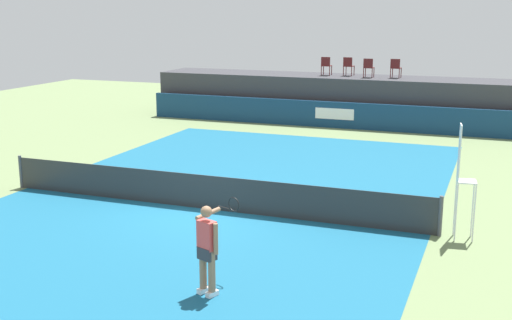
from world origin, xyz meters
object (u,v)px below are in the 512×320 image
(spectator_chair_center, at_px, (369,67))
(net_post_far, at_px, (440,216))
(tennis_player, at_px, (208,247))
(spectator_chair_right, at_px, (396,67))
(umpire_chair, at_px, (462,174))
(net_post_near, at_px, (21,172))
(spectator_chair_far_left, at_px, (326,65))
(spectator_chair_left, at_px, (348,65))

(spectator_chair_center, relative_size, net_post_far, 0.89)
(net_post_far, bearing_deg, tennis_player, -127.56)
(spectator_chair_center, bearing_deg, spectator_chair_right, 11.17)
(umpire_chair, height_order, net_post_far, umpire_chair)
(spectator_chair_center, bearing_deg, net_post_near, -116.88)
(umpire_chair, bearing_deg, spectator_chair_far_left, 115.65)
(spectator_chair_center, height_order, net_post_near, spectator_chair_center)
(spectator_chair_left, bearing_deg, net_post_far, -69.21)
(tennis_player, bearing_deg, net_post_near, 149.95)
(spectator_chair_left, height_order, spectator_chair_center, same)
(spectator_chair_right, xyz_separation_m, net_post_near, (-8.81, -15.22, -2.19))
(spectator_chair_left, bearing_deg, net_post_near, -112.91)
(net_post_far, relative_size, tennis_player, 0.56)
(spectator_chair_center, distance_m, net_post_far, 15.88)
(net_post_far, bearing_deg, spectator_chair_center, 107.79)
(spectator_chair_left, height_order, umpire_chair, spectator_chair_left)
(spectator_chair_left, bearing_deg, umpire_chair, -67.85)
(spectator_chair_far_left, height_order, spectator_chair_left, same)
(spectator_chair_far_left, relative_size, net_post_far, 0.89)
(umpire_chair, bearing_deg, spectator_chair_center, 109.25)
(spectator_chair_center, xyz_separation_m, net_post_far, (4.81, -14.98, -2.19))
(spectator_chair_far_left, height_order, spectator_chair_center, same)
(umpire_chair, bearing_deg, spectator_chair_left, 112.15)
(spectator_chair_center, bearing_deg, tennis_player, -87.16)
(spectator_chair_far_left, xyz_separation_m, net_post_near, (-5.48, -15.28, -2.19))
(spectator_chair_left, height_order, net_post_near, spectator_chair_left)
(spectator_chair_center, bearing_deg, net_post_far, -72.21)
(spectator_chair_left, distance_m, net_post_far, 16.68)
(spectator_chair_center, xyz_separation_m, umpire_chair, (5.23, -14.99, -1.11))
(spectator_chair_center, height_order, net_post_far, spectator_chair_center)
(spectator_chair_center, distance_m, tennis_player, 20.04)
(spectator_chair_far_left, xyz_separation_m, tennis_player, (3.10, -20.24, -1.73))
(spectator_chair_left, bearing_deg, tennis_player, -84.26)
(spectator_chair_far_left, distance_m, tennis_player, 20.55)
(spectator_chair_far_left, bearing_deg, net_post_near, -109.75)
(spectator_chair_far_left, xyz_separation_m, net_post_far, (6.92, -15.28, -2.19))
(spectator_chair_right, height_order, umpire_chair, spectator_chair_right)
(umpire_chair, distance_m, net_post_near, 12.87)
(spectator_chair_right, bearing_deg, umpire_chair, -75.21)
(spectator_chair_right, xyz_separation_m, umpire_chair, (4.02, -15.23, -1.11))
(spectator_chair_left, relative_size, spectator_chair_right, 1.00)
(tennis_player, bearing_deg, net_post_far, 52.44)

